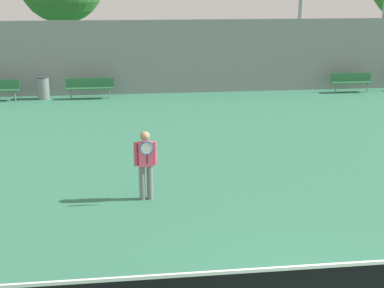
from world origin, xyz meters
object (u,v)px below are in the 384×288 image
bench_courtside_far (351,80)px  trash_bin (43,88)px  tennis_player (146,162)px  bench_by_gate (90,86)px

bench_courtside_far → trash_bin: bearing=179.4°
tennis_player → bench_by_gate: tennis_player is taller
tennis_player → bench_by_gate: size_ratio=0.79×
bench_courtside_far → tennis_player: bearing=-130.0°
bench_by_gate → trash_bin: trash_bin is taller
bench_courtside_far → trash_bin: size_ratio=1.97×
tennis_player → trash_bin: 12.62m
tennis_player → bench_courtside_far: (9.94, 11.83, -0.36)m
bench_courtside_far → trash_bin: (-13.90, 0.14, -0.07)m
tennis_player → bench_by_gate: bearing=93.6°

